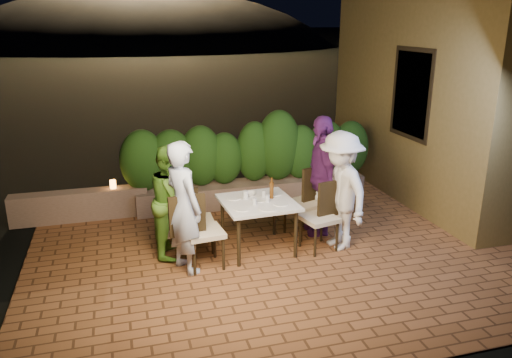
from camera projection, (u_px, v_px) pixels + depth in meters
name	position (u px, v px, depth m)	size (l,w,h in m)	color
ground	(283.00, 260.00, 7.03)	(400.00, 400.00, 0.00)	black
terrace_floor	(272.00, 248.00, 7.51)	(7.00, 6.00, 0.15)	brown
building_wall	(438.00, 61.00, 9.03)	(1.60, 5.00, 5.00)	olive
window_pane	(413.00, 94.00, 8.52)	(0.08, 1.00, 1.40)	black
window_frame	(412.00, 94.00, 8.52)	(0.06, 1.15, 1.55)	black
planter	(253.00, 192.00, 9.12)	(4.20, 0.55, 0.40)	#775E4C
hedge	(253.00, 152.00, 8.89)	(4.00, 0.70, 1.10)	#1C4111
parapet	(80.00, 205.00, 8.33)	(2.20, 0.30, 0.50)	#775E4C
hill	(146.00, 79.00, 63.74)	(52.00, 40.00, 22.00)	black
dining_table	(258.00, 225.00, 7.20)	(1.01, 1.01, 0.75)	white
plate_nw	(242.00, 209.00, 6.78)	(0.21, 0.21, 0.01)	white
plate_sw	(234.00, 198.00, 7.19)	(0.21, 0.21, 0.01)	white
plate_ne	(281.00, 204.00, 6.96)	(0.21, 0.21, 0.01)	white
plate_se	(273.00, 194.00, 7.36)	(0.24, 0.24, 0.01)	white
plate_centre	(259.00, 200.00, 7.11)	(0.22, 0.22, 0.01)	white
plate_front	(268.00, 208.00, 6.79)	(0.25, 0.25, 0.01)	white
glass_nw	(254.00, 201.00, 6.93)	(0.06, 0.06, 0.10)	silver
glass_sw	(246.00, 195.00, 7.16)	(0.07, 0.07, 0.12)	silver
glass_ne	(267.00, 199.00, 7.03)	(0.06, 0.06, 0.11)	silver
glass_se	(264.00, 194.00, 7.22)	(0.06, 0.06, 0.10)	silver
beer_bottle	(272.00, 188.00, 7.15)	(0.06, 0.06, 0.31)	#552F0E
bowl	(250.00, 194.00, 7.32)	(0.17, 0.17, 0.04)	white
chair_left_front	(204.00, 230.00, 6.66)	(0.49, 0.49, 1.05)	black
chair_left_back	(198.00, 219.00, 7.15)	(0.44, 0.44, 0.96)	black
chair_right_front	(319.00, 217.00, 7.17)	(0.47, 0.47, 1.01)	black
chair_right_back	(304.00, 202.00, 7.67)	(0.49, 0.49, 1.06)	black
diner_blue	(184.00, 207.00, 6.47)	(0.65, 0.43, 1.78)	silver
diner_green	(172.00, 201.00, 6.97)	(0.78, 0.60, 1.59)	#6EB93A
diner_white	(340.00, 191.00, 7.14)	(1.12, 0.65, 1.74)	white
diner_purple	(321.00, 175.00, 7.64)	(1.09, 0.45, 1.86)	#5B2267
parapet_lamp	(113.00, 184.00, 8.38)	(0.10, 0.10, 0.14)	orange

